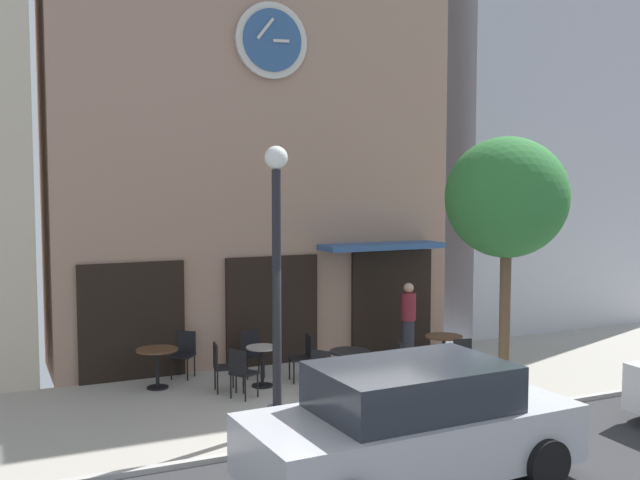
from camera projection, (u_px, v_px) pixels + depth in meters
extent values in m
cube|color=#9E998E|center=(313.00, 395.00, 13.35)|extent=(25.92, 4.85, 0.05)
cube|color=#A8A5A0|center=(378.00, 432.00, 11.17)|extent=(25.92, 0.12, 0.08)
cube|color=#9E7A66|center=(253.00, 135.00, 16.20)|extent=(8.76, 2.15, 9.77)
cylinder|color=beige|center=(271.00, 41.00, 15.03)|extent=(1.55, 0.10, 1.55)
cylinder|color=#2D5184|center=(272.00, 40.00, 14.97)|extent=(1.27, 0.04, 1.27)
cube|color=beige|center=(281.00, 41.00, 15.01)|extent=(0.35, 0.03, 0.07)
cube|color=beige|center=(265.00, 28.00, 14.85)|extent=(0.39, 0.03, 0.46)
cube|color=black|center=(132.00, 321.00, 14.25)|extent=(2.04, 0.10, 2.30)
cube|color=black|center=(272.00, 310.00, 15.48)|extent=(2.04, 0.10, 2.30)
cube|color=black|center=(392.00, 301.00, 16.70)|extent=(2.04, 0.10, 2.30)
cube|color=#33568C|center=(381.00, 246.00, 16.13)|extent=(2.80, 0.90, 0.12)
cube|color=#B2B2BC|center=(523.00, 81.00, 20.64)|extent=(6.49, 4.42, 13.43)
cylinder|color=black|center=(277.00, 418.00, 11.43)|extent=(0.32, 0.32, 0.36)
cylinder|color=black|center=(277.00, 301.00, 11.29)|extent=(0.14, 0.14, 4.04)
sphere|color=white|center=(276.00, 158.00, 11.12)|extent=(0.36, 0.36, 0.36)
cylinder|color=brown|center=(505.00, 318.00, 13.23)|extent=(0.20, 0.20, 2.78)
ellipsoid|color=#2D7033|center=(507.00, 197.00, 13.06)|extent=(2.28, 2.05, 2.16)
cylinder|color=black|center=(157.00, 369.00, 13.69)|extent=(0.07, 0.07, 0.73)
cylinder|color=black|center=(158.00, 387.00, 13.72)|extent=(0.40, 0.40, 0.03)
cylinder|color=brown|center=(157.00, 350.00, 13.66)|extent=(0.78, 0.78, 0.03)
cylinder|color=black|center=(262.00, 367.00, 13.82)|extent=(0.07, 0.07, 0.75)
cylinder|color=black|center=(262.00, 386.00, 13.84)|extent=(0.40, 0.40, 0.03)
cylinder|color=gray|center=(262.00, 347.00, 13.79)|extent=(0.61, 0.61, 0.03)
cylinder|color=black|center=(350.00, 370.00, 13.66)|extent=(0.07, 0.07, 0.70)
cylinder|color=black|center=(350.00, 388.00, 13.69)|extent=(0.40, 0.40, 0.03)
cylinder|color=black|center=(350.00, 352.00, 13.63)|extent=(0.77, 0.77, 0.03)
cylinder|color=black|center=(444.00, 355.00, 14.76)|extent=(0.07, 0.07, 0.75)
cylinder|color=black|center=(443.00, 373.00, 14.79)|extent=(0.40, 0.40, 0.03)
cylinder|color=brown|center=(444.00, 337.00, 14.73)|extent=(0.75, 0.75, 0.03)
cube|color=black|center=(244.00, 373.00, 13.07)|extent=(0.55, 0.55, 0.04)
cube|color=black|center=(237.00, 363.00, 12.91)|extent=(0.22, 0.35, 0.45)
cylinder|color=black|center=(258.00, 385.00, 13.13)|extent=(0.03, 0.03, 0.45)
cylinder|color=black|center=(243.00, 382.00, 13.32)|extent=(0.03, 0.03, 0.45)
cylinder|color=black|center=(245.00, 389.00, 12.85)|extent=(0.03, 0.03, 0.45)
cylinder|color=black|center=(231.00, 386.00, 13.05)|extent=(0.03, 0.03, 0.45)
cube|color=black|center=(300.00, 358.00, 14.17)|extent=(0.45, 0.45, 0.04)
cube|color=black|center=(309.00, 346.00, 14.20)|extent=(0.10, 0.38, 0.45)
cylinder|color=black|center=(290.00, 368.00, 14.30)|extent=(0.03, 0.03, 0.45)
cylinder|color=black|center=(294.00, 373.00, 13.97)|extent=(0.03, 0.03, 0.45)
cylinder|color=black|center=(306.00, 367.00, 14.39)|extent=(0.03, 0.03, 0.45)
cylinder|color=black|center=(311.00, 371.00, 14.07)|extent=(0.03, 0.03, 0.45)
cube|color=black|center=(457.00, 360.00, 14.01)|extent=(0.44, 0.44, 0.04)
cube|color=black|center=(462.00, 351.00, 13.82)|extent=(0.38, 0.08, 0.45)
cylinder|color=black|center=(461.00, 369.00, 14.24)|extent=(0.03, 0.03, 0.45)
cylinder|color=black|center=(445.00, 370.00, 14.13)|extent=(0.03, 0.03, 0.45)
cylinder|color=black|center=(470.00, 373.00, 13.92)|extent=(0.03, 0.03, 0.45)
cylinder|color=black|center=(454.00, 375.00, 13.81)|extent=(0.03, 0.03, 0.45)
cube|color=black|center=(253.00, 355.00, 14.48)|extent=(0.42, 0.42, 0.04)
cube|color=black|center=(250.00, 342.00, 14.63)|extent=(0.38, 0.06, 0.45)
cylinder|color=black|center=(247.00, 369.00, 14.27)|extent=(0.03, 0.03, 0.45)
cylinder|color=black|center=(264.00, 367.00, 14.41)|extent=(0.03, 0.03, 0.45)
cylinder|color=black|center=(243.00, 365.00, 14.59)|extent=(0.03, 0.03, 0.45)
cylinder|color=black|center=(259.00, 363.00, 14.72)|extent=(0.03, 0.03, 0.45)
cube|color=black|center=(390.00, 366.00, 13.59)|extent=(0.51, 0.51, 0.04)
cube|color=black|center=(399.00, 354.00, 13.59)|extent=(0.17, 0.37, 0.45)
cylinder|color=black|center=(379.00, 375.00, 13.77)|extent=(0.03, 0.03, 0.45)
cylinder|color=black|center=(382.00, 380.00, 13.43)|extent=(0.03, 0.03, 0.45)
cylinder|color=black|center=(397.00, 375.00, 13.79)|extent=(0.03, 0.03, 0.45)
cylinder|color=black|center=(400.00, 380.00, 13.45)|extent=(0.03, 0.03, 0.45)
cube|color=black|center=(225.00, 367.00, 13.48)|extent=(0.46, 0.46, 0.04)
cube|color=black|center=(215.00, 356.00, 13.42)|extent=(0.10, 0.38, 0.45)
cylinder|color=black|center=(236.00, 381.00, 13.38)|extent=(0.03, 0.03, 0.45)
cylinder|color=black|center=(233.00, 376.00, 13.71)|extent=(0.03, 0.03, 0.45)
cylinder|color=black|center=(218.00, 382.00, 13.29)|extent=(0.03, 0.03, 0.45)
cylinder|color=black|center=(215.00, 378.00, 13.62)|extent=(0.03, 0.03, 0.45)
cube|color=black|center=(183.00, 355.00, 14.40)|extent=(0.56, 0.56, 0.04)
cube|color=black|center=(186.00, 342.00, 14.56)|extent=(0.32, 0.27, 0.45)
cylinder|color=black|center=(171.00, 368.00, 14.30)|extent=(0.03, 0.03, 0.45)
cylinder|color=black|center=(188.00, 369.00, 14.22)|extent=(0.03, 0.03, 0.45)
cylinder|color=black|center=(179.00, 364.00, 14.63)|extent=(0.03, 0.03, 0.45)
cylinder|color=black|center=(195.00, 365.00, 14.54)|extent=(0.03, 0.03, 0.45)
cube|color=black|center=(326.00, 373.00, 13.04)|extent=(0.55, 0.55, 0.04)
cube|color=black|center=(321.00, 363.00, 12.87)|extent=(0.24, 0.34, 0.45)
cylinder|color=black|center=(340.00, 385.00, 13.11)|extent=(0.03, 0.03, 0.45)
cylinder|color=black|center=(323.00, 382.00, 13.29)|extent=(0.03, 0.03, 0.45)
cylinder|color=black|center=(330.00, 389.00, 12.83)|extent=(0.03, 0.03, 0.45)
cylinder|color=black|center=(313.00, 387.00, 13.01)|extent=(0.03, 0.03, 0.45)
cylinder|color=#2D2D38|center=(408.00, 339.00, 16.01)|extent=(0.36, 0.36, 0.85)
cylinder|color=maroon|center=(409.00, 307.00, 15.95)|extent=(0.44, 0.44, 0.60)
sphere|color=tan|center=(409.00, 288.00, 15.92)|extent=(0.22, 0.22, 0.22)
cube|color=#B7BABF|center=(411.00, 438.00, 9.32)|extent=(4.36, 1.95, 0.75)
cube|color=#262B33|center=(412.00, 387.00, 9.27)|extent=(2.46, 1.67, 0.60)
cylinder|color=black|center=(546.00, 464.00, 9.18)|extent=(0.65, 0.24, 0.64)
cylinder|color=black|center=(457.00, 422.00, 10.78)|extent=(0.65, 0.24, 0.64)
cylinder|color=black|center=(281.00, 454.00, 9.50)|extent=(0.65, 0.24, 0.64)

